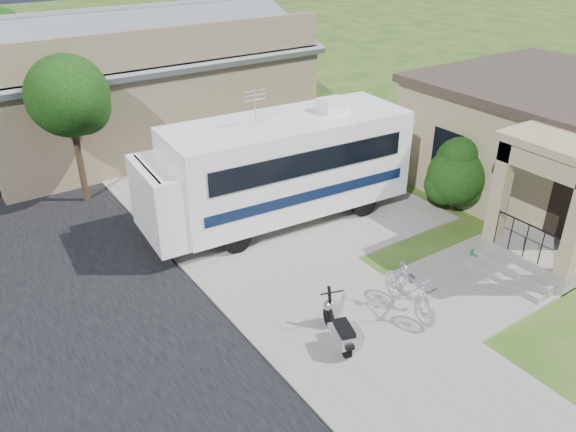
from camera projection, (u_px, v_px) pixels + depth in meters
ground at (366, 301)px, 13.13m from camera, size 120.00×120.00×0.00m
sidewalk_slab at (158, 169)px, 19.92m from camera, size 4.00×80.00×0.06m
driveway_slab at (305, 210)px, 17.15m from camera, size 7.00×6.00×0.05m
walk_slab at (484, 279)px, 13.88m from camera, size 4.00×3.00×0.05m
house at (552, 138)px, 17.76m from camera, size 9.47×7.80×3.54m
warehouse at (137, 86)px, 22.40m from camera, size 12.50×8.40×5.04m
street_tree_a at (72, 99)px, 16.38m from camera, size 2.44×2.40×4.58m
street_tree_b at (4, 40)px, 23.61m from camera, size 2.44×2.40×4.73m
motorhome at (279, 166)px, 15.91m from camera, size 7.91×2.97×3.98m
shrub at (456, 173)px, 16.70m from camera, size 1.92×1.83×2.35m
scooter at (339, 328)px, 11.57m from camera, size 0.74×1.45×0.98m
bicycle at (409, 293)px, 12.49m from camera, size 0.77×1.86×1.09m
garden_hose at (478, 256)px, 14.71m from camera, size 0.39×0.39×0.17m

